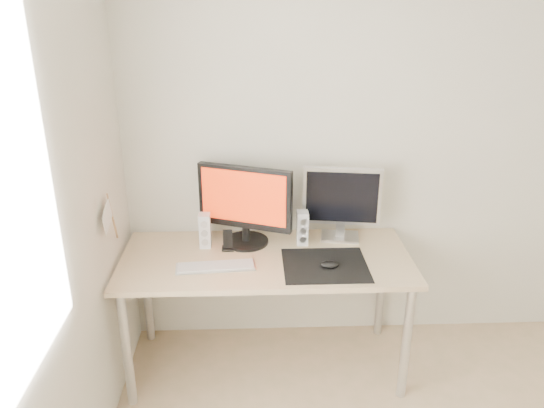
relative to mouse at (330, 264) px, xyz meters
name	(u,v)px	position (x,y,z in m)	size (l,w,h in m)	color
wall_back	(422,146)	(0.60, 0.51, 0.50)	(3.50, 3.50, 0.00)	white
mousepad	(325,265)	(-0.02, 0.03, -0.02)	(0.45, 0.40, 0.00)	black
mouse	(330,264)	(0.00, 0.00, 0.00)	(0.10, 0.06, 0.04)	black
desk	(266,269)	(-0.33, 0.14, -0.10)	(1.60, 0.70, 0.73)	#D1B587
main_monitor	(245,203)	(-0.45, 0.31, 0.23)	(0.53, 0.34, 0.47)	black
second_monitor	(342,200)	(0.11, 0.37, 0.22)	(0.45, 0.19, 0.43)	silver
speaker_left	(205,231)	(-0.68, 0.28, 0.08)	(0.06, 0.08, 0.20)	white
speaker_right	(302,228)	(-0.12, 0.30, 0.08)	(0.06, 0.08, 0.20)	silver
keyboard	(216,266)	(-0.60, 0.03, -0.01)	(0.43, 0.15, 0.02)	#B7B7B9
phone_dock	(228,244)	(-0.55, 0.24, 0.02)	(0.07, 0.06, 0.12)	black
pennant	(109,216)	(-1.12, 0.00, 0.30)	(0.01, 0.23, 0.29)	#A57F54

